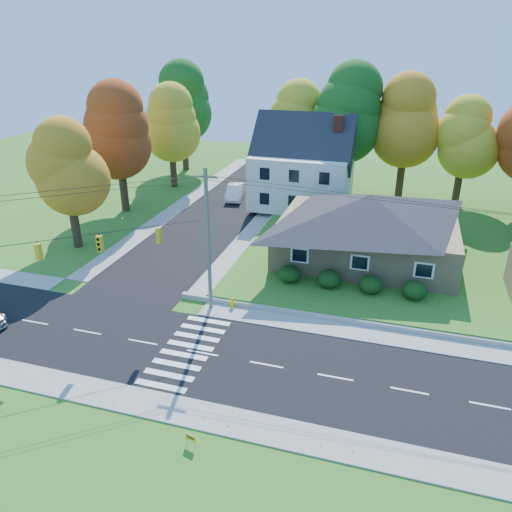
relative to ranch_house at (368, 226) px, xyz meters
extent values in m
plane|color=#3D7923|center=(-8.00, -16.00, -3.27)|extent=(120.00, 120.00, 0.00)
cube|color=black|center=(-8.00, -16.00, -3.26)|extent=(90.00, 8.00, 0.02)
cube|color=black|center=(-16.00, 10.00, -3.25)|extent=(8.00, 44.00, 0.02)
cube|color=#9C9A90|center=(-8.00, -11.00, -3.23)|extent=(90.00, 2.00, 0.08)
cube|color=#9C9A90|center=(-8.00, -21.00, -3.23)|extent=(90.00, 2.00, 0.08)
cube|color=#3D7923|center=(5.00, 5.00, -3.02)|extent=(30.00, 30.00, 0.50)
cube|color=tan|center=(0.00, 0.00, -1.17)|extent=(14.00, 10.00, 3.20)
pyramid|color=#26262B|center=(0.00, 0.00, 1.53)|extent=(14.60, 10.60, 2.20)
cube|color=silver|center=(-8.00, 12.00, 0.03)|extent=(10.00, 8.00, 5.60)
pyramid|color=#26262B|center=(-8.00, 12.00, 4.03)|extent=(10.40, 8.40, 2.40)
cube|color=brown|center=(-4.50, 12.00, 2.03)|extent=(0.90, 0.90, 9.60)
ellipsoid|color=#163A10|center=(-5.00, -6.20, -2.13)|extent=(1.70, 1.70, 1.27)
ellipsoid|color=#163A10|center=(-2.00, -6.20, -2.13)|extent=(1.70, 1.70, 1.27)
ellipsoid|color=#163A10|center=(1.00, -6.20, -2.13)|extent=(1.70, 1.70, 1.27)
ellipsoid|color=#163A10|center=(4.00, -6.20, -2.13)|extent=(1.70, 1.70, 1.27)
cylinder|color=#666059|center=(-9.50, -10.80, 1.73)|extent=(0.26, 0.26, 10.00)
cube|color=#666059|center=(-9.50, -10.80, 6.13)|extent=(1.60, 0.12, 0.12)
cube|color=gold|center=(-17.50, -17.20, 2.68)|extent=(0.26, 0.34, 1.00)
cube|color=gold|center=(-14.80, -15.05, 2.68)|extent=(0.34, 0.26, 1.00)
cube|color=gold|center=(-12.00, -12.80, 2.68)|extent=(0.26, 0.34, 1.00)
cylinder|color=black|center=(-16.00, -16.00, 3.33)|extent=(13.02, 10.43, 0.04)
cylinder|color=#3F2A19|center=(-10.00, 18.00, -0.07)|extent=(0.80, 0.80, 5.40)
sphere|color=gold|center=(-10.00, 18.00, 3.83)|extent=(6.72, 6.72, 6.72)
sphere|color=gold|center=(-10.00, 18.00, 5.51)|extent=(5.91, 5.91, 5.91)
sphere|color=gold|center=(-10.00, 18.00, 7.19)|extent=(5.11, 5.11, 5.11)
cylinder|color=#3F2A19|center=(-4.00, 17.00, 0.38)|extent=(0.86, 0.86, 6.30)
sphere|color=#1E5819|center=(-4.00, 17.00, 4.93)|extent=(7.84, 7.84, 7.84)
sphere|color=#1E5819|center=(-4.00, 17.00, 6.89)|extent=(6.90, 6.90, 6.90)
sphere|color=#1E5819|center=(-4.00, 17.00, 8.85)|extent=(5.96, 5.96, 5.96)
cylinder|color=#3F2A19|center=(2.00, 18.00, 0.16)|extent=(0.83, 0.83, 5.85)
sphere|color=orange|center=(2.00, 18.00, 4.38)|extent=(7.28, 7.28, 7.28)
sphere|color=orange|center=(2.00, 18.00, 6.20)|extent=(6.41, 6.41, 6.41)
sphere|color=orange|center=(2.00, 18.00, 8.02)|extent=(5.53, 5.53, 5.53)
cylinder|color=#3F2A19|center=(8.00, 17.00, -0.29)|extent=(0.77, 0.77, 4.95)
sphere|color=gold|center=(8.00, 17.00, 3.28)|extent=(6.16, 6.16, 6.16)
sphere|color=gold|center=(8.00, 17.00, 4.82)|extent=(5.42, 5.42, 5.42)
sphere|color=gold|center=(8.00, 17.00, 6.36)|extent=(4.68, 4.68, 4.68)
cylinder|color=#3F2A19|center=(-25.00, -4.00, -0.79)|extent=(0.77, 0.77, 4.95)
sphere|color=orange|center=(-25.00, -4.00, 2.78)|extent=(6.16, 6.16, 6.16)
sphere|color=orange|center=(-25.00, -4.00, 4.32)|extent=(5.42, 5.42, 5.42)
sphere|color=orange|center=(-25.00, -4.00, 5.86)|extent=(4.68, 4.68, 4.68)
cylinder|color=#3F2A19|center=(-26.00, 6.00, -0.34)|extent=(0.83, 0.83, 5.85)
sphere|color=#9E3B14|center=(-26.00, 6.00, 3.88)|extent=(7.28, 7.28, 7.28)
sphere|color=#9E3B14|center=(-26.00, 6.00, 5.70)|extent=(6.41, 6.41, 6.41)
sphere|color=#9E3B14|center=(-26.00, 6.00, 7.52)|extent=(5.53, 5.53, 5.53)
cylinder|color=#3F2A19|center=(-25.00, 16.00, -0.57)|extent=(0.80, 0.80, 5.40)
sphere|color=gold|center=(-25.00, 16.00, 3.33)|extent=(6.72, 6.72, 6.72)
sphere|color=gold|center=(-25.00, 16.00, 5.01)|extent=(5.91, 5.91, 5.91)
sphere|color=gold|center=(-25.00, 16.00, 6.69)|extent=(5.11, 5.11, 5.11)
cylinder|color=#3F2A19|center=(-27.00, 24.00, -0.12)|extent=(0.86, 0.86, 6.30)
sphere|color=#1E5819|center=(-27.00, 24.00, 4.43)|extent=(7.84, 7.84, 7.84)
sphere|color=#1E5819|center=(-27.00, 24.00, 6.39)|extent=(6.90, 6.90, 6.90)
sphere|color=#1E5819|center=(-27.00, 24.00, 8.35)|extent=(5.96, 5.96, 5.96)
imported|color=white|center=(-16.01, 13.28, -2.42)|extent=(2.70, 5.27, 1.65)
cylinder|color=#FFDC00|center=(-8.07, -10.36, -3.22)|extent=(0.35, 0.35, 0.10)
cylinder|color=#FFDC00|center=(-8.07, -10.36, -2.92)|extent=(0.23, 0.23, 0.54)
sphere|color=#FFDC00|center=(-8.07, -10.36, -2.60)|extent=(0.25, 0.25, 0.25)
cylinder|color=#FFDC00|center=(-8.07, -10.36, -2.83)|extent=(0.45, 0.19, 0.12)
cylinder|color=black|center=(-5.89, -22.97, -3.04)|extent=(0.02, 0.02, 0.46)
cylinder|color=black|center=(-5.49, -22.97, -3.04)|extent=(0.02, 0.02, 0.46)
cube|color=yellow|center=(-5.69, -22.97, -2.76)|extent=(0.54, 0.17, 0.37)
camera|label=1|loc=(2.31, -38.92, 14.38)|focal=35.00mm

